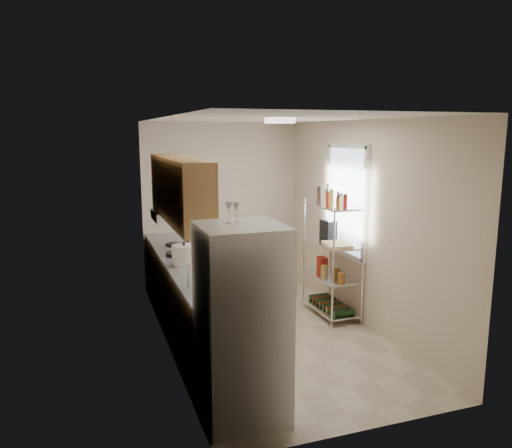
{
  "coord_description": "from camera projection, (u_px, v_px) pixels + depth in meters",
  "views": [
    {
      "loc": [
        -2.07,
        -5.47,
        2.44
      ],
      "look_at": [
        -0.09,
        0.25,
        1.33
      ],
      "focal_mm": 35.0,
      "sensor_mm": 36.0,
      "label": 1
    }
  ],
  "objects": [
    {
      "name": "frying_pan_small",
      "position": [
        173.0,
        245.0,
        6.87
      ],
      "size": [
        0.25,
        0.25,
        0.04
      ],
      "primitive_type": "cylinder",
      "rotation": [
        0.0,
        0.0,
        0.32
      ],
      "color": "black",
      "rests_on": "counter_run"
    },
    {
      "name": "counter_run",
      "position": [
        188.0,
        294.0,
        6.22
      ],
      "size": [
        0.63,
        3.51,
        0.9
      ],
      "color": "#BA7F4F",
      "rests_on": "ground"
    },
    {
      "name": "refrigerator",
      "position": [
        241.0,
        323.0,
        4.24
      ],
      "size": [
        0.7,
        0.7,
        1.7
      ],
      "primitive_type": "cube",
      "color": "silver",
      "rests_on": "ground"
    },
    {
      "name": "bakers_rack",
      "position": [
        333.0,
        235.0,
        6.58
      ],
      "size": [
        0.45,
        0.9,
        1.73
      ],
      "color": "silver",
      "rests_on": "ground"
    },
    {
      "name": "window",
      "position": [
        347.0,
        201.0,
        6.63
      ],
      "size": [
        0.06,
        1.0,
        1.46
      ],
      "primitive_type": "cube",
      "color": "white",
      "rests_on": "room"
    },
    {
      "name": "storage_bag",
      "position": [
        322.0,
        263.0,
        6.96
      ],
      "size": [
        0.12,
        0.16,
        0.17
      ],
      "primitive_type": "cube",
      "rotation": [
        0.0,
        0.0,
        -0.06
      ],
      "color": "maroon",
      "rests_on": "bakers_rack"
    },
    {
      "name": "wine_glass_a",
      "position": [
        236.0,
        213.0,
        4.16
      ],
      "size": [
        0.06,
        0.06,
        0.17
      ],
      "primitive_type": null,
      "color": "silver",
      "rests_on": "refrigerator"
    },
    {
      "name": "frying_pan_large",
      "position": [
        177.0,
        254.0,
        6.33
      ],
      "size": [
        0.28,
        0.28,
        0.05
      ],
      "primitive_type": "cylinder",
      "rotation": [
        0.0,
        0.0,
        0.01
      ],
      "color": "black",
      "rests_on": "counter_run"
    },
    {
      "name": "wine_glass_b",
      "position": [
        229.0,
        213.0,
        4.13
      ],
      "size": [
        0.06,
        0.06,
        0.18
      ],
      "primitive_type": null,
      "color": "silver",
      "rests_on": "refrigerator"
    },
    {
      "name": "upper_cabinets",
      "position": [
        179.0,
        189.0,
        5.61
      ],
      "size": [
        0.33,
        2.2,
        0.72
      ],
      "primitive_type": "cube",
      "color": "#BA7F4F",
      "rests_on": "room"
    },
    {
      "name": "espresso_machine",
      "position": [
        328.0,
        228.0,
        6.86
      ],
      "size": [
        0.17,
        0.24,
        0.26
      ],
      "primitive_type": "cube",
      "rotation": [
        0.0,
        0.0,
        0.09
      ],
      "color": "black",
      "rests_on": "bakers_rack"
    },
    {
      "name": "room",
      "position": [
        270.0,
        230.0,
        5.95
      ],
      "size": [
        2.52,
        4.42,
        2.62
      ],
      "color": "beige",
      "rests_on": "ground"
    },
    {
      "name": "rice_cooker",
      "position": [
        184.0,
        255.0,
        5.88
      ],
      "size": [
        0.29,
        0.29,
        0.24
      ],
      "primitive_type": "cylinder",
      "color": "white",
      "rests_on": "counter_run"
    },
    {
      "name": "range_hood",
      "position": [
        173.0,
        215.0,
        6.45
      ],
      "size": [
        0.5,
        0.6,
        0.12
      ],
      "primitive_type": "cube",
      "color": "#B7BABC",
      "rests_on": "room"
    },
    {
      "name": "cutting_board",
      "position": [
        337.0,
        244.0,
        6.41
      ],
      "size": [
        0.37,
        0.44,
        0.03
      ],
      "primitive_type": "cube",
      "rotation": [
        0.0,
        0.0,
        -0.16
      ],
      "color": "tan",
      "rests_on": "bakers_rack"
    },
    {
      "name": "ceiling_dome",
      "position": [
        280.0,
        121.0,
        5.44
      ],
      "size": [
        0.34,
        0.34,
        0.05
      ],
      "primitive_type": "cylinder",
      "color": "white",
      "rests_on": "room"
    }
  ]
}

